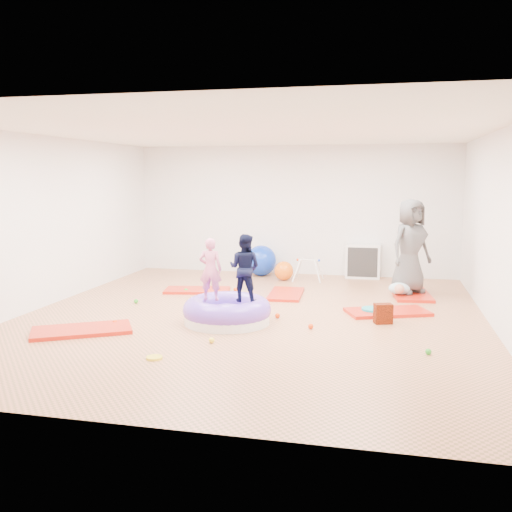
# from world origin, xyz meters

# --- Properties ---
(room) EXTENTS (7.01, 8.01, 2.81)m
(room) POSITION_xyz_m (0.00, 0.00, 1.40)
(room) COLOR tan
(room) RESTS_ON ground
(gym_mat_front_left) EXTENTS (1.48, 1.25, 0.06)m
(gym_mat_front_left) POSITION_xyz_m (-2.09, -1.40, 0.03)
(gym_mat_front_left) COLOR red
(gym_mat_front_left) RESTS_ON ground
(gym_mat_mid_left) EXTENTS (1.29, 0.81, 0.05)m
(gym_mat_mid_left) POSITION_xyz_m (-1.44, 1.63, 0.02)
(gym_mat_mid_left) COLOR red
(gym_mat_mid_left) RESTS_ON ground
(gym_mat_center_back) EXTENTS (0.64, 1.18, 0.05)m
(gym_mat_center_back) POSITION_xyz_m (0.24, 1.67, 0.02)
(gym_mat_center_back) COLOR red
(gym_mat_center_back) RESTS_ON ground
(gym_mat_right) EXTENTS (1.41, 1.06, 0.05)m
(gym_mat_right) POSITION_xyz_m (2.04, 0.66, 0.03)
(gym_mat_right) COLOR red
(gym_mat_right) RESTS_ON ground
(gym_mat_rear_right) EXTENTS (0.77, 1.34, 0.05)m
(gym_mat_rear_right) POSITION_xyz_m (2.45, 2.16, 0.03)
(gym_mat_rear_right) COLOR red
(gym_mat_rear_right) RESTS_ON ground
(inflatable_cushion) EXTENTS (1.30, 1.30, 0.41)m
(inflatable_cushion) POSITION_xyz_m (-0.26, -0.45, 0.16)
(inflatable_cushion) COLOR white
(inflatable_cushion) RESTS_ON ground
(child_pink) EXTENTS (0.36, 0.25, 0.93)m
(child_pink) POSITION_xyz_m (-0.51, -0.45, 0.84)
(child_pink) COLOR pink
(child_pink) RESTS_ON inflatable_cushion
(child_navy) EXTENTS (0.53, 0.45, 0.99)m
(child_navy) POSITION_xyz_m (-0.01, -0.41, 0.87)
(child_navy) COLOR black
(child_navy) RESTS_ON inflatable_cushion
(adult_caregiver) EXTENTS (0.97, 0.95, 1.69)m
(adult_caregiver) POSITION_xyz_m (2.41, 2.17, 0.90)
(adult_caregiver) COLOR #4A4A4C
(adult_caregiver) RESTS_ON gym_mat_rear_right
(infant) EXTENTS (0.37, 0.38, 0.22)m
(infant) POSITION_xyz_m (2.24, 1.91, 0.17)
(infant) COLOR #A2C7D3
(infant) RESTS_ON gym_mat_rear_right
(ball_pit_balls) EXTENTS (4.72, 3.37, 0.08)m
(ball_pit_balls) POSITION_xyz_m (-0.32, -0.07, 0.04)
(ball_pit_balls) COLOR red
(ball_pit_balls) RESTS_ON ground
(exercise_ball_blue) EXTENTS (0.66, 0.66, 0.66)m
(exercise_ball_blue) POSITION_xyz_m (-0.64, 3.57, 0.33)
(exercise_ball_blue) COLOR #0C31B9
(exercise_ball_blue) RESTS_ON ground
(exercise_ball_orange) EXTENTS (0.40, 0.40, 0.40)m
(exercise_ball_orange) POSITION_xyz_m (-0.06, 3.14, 0.20)
(exercise_ball_orange) COLOR orange
(exercise_ball_orange) RESTS_ON ground
(infant_play_gym) EXTENTS (0.59, 0.56, 0.45)m
(infant_play_gym) POSITION_xyz_m (0.44, 3.14, 0.30)
(infant_play_gym) COLOR white
(infant_play_gym) RESTS_ON ground
(cube_shelf) EXTENTS (0.72, 0.35, 0.72)m
(cube_shelf) POSITION_xyz_m (1.51, 3.79, 0.36)
(cube_shelf) COLOR white
(cube_shelf) RESTS_ON ground
(balance_disc) EXTENTS (0.38, 0.38, 0.08)m
(balance_disc) POSITION_xyz_m (1.83, 0.62, 0.04)
(balance_disc) COLOR #18A3B0
(balance_disc) RESTS_ON ground
(backpack) EXTENTS (0.29, 0.23, 0.29)m
(backpack) POSITION_xyz_m (1.97, 0.03, 0.15)
(backpack) COLOR #8F2000
(backpack) RESTS_ON ground
(yellow_toy) EXTENTS (0.19, 0.19, 0.03)m
(yellow_toy) POSITION_xyz_m (-0.64, -2.26, 0.01)
(yellow_toy) COLOR yellow
(yellow_toy) RESTS_ON ground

